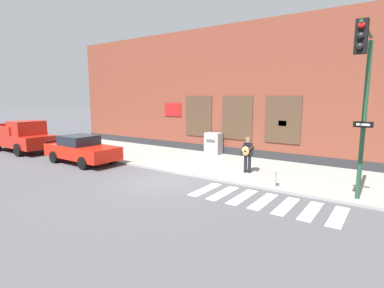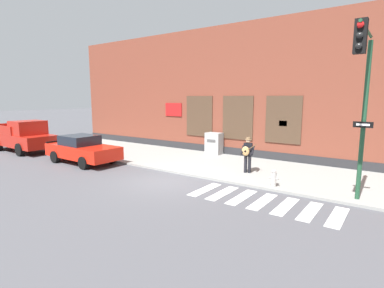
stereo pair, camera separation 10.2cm
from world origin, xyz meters
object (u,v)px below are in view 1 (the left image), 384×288
Objects in this scene: fire_hydrant at (274,178)px; busker at (247,153)px; red_car at (82,149)px; red_truck at (23,136)px; traffic_light at (363,89)px; utility_box at (213,143)px.

busker is at bearing 141.68° from fire_hydrant.
fire_hydrant is at bearing 7.77° from red_car.
red_car is 0.85× the size of red_truck.
busker is at bearing 155.67° from traffic_light.
traffic_light is at bearing 2.29° from red_truck.
utility_box is (4.87, 6.02, -0.00)m from red_car.
red_car is at bearing 0.57° from red_truck.
traffic_light reaches higher than busker.
red_truck is at bearing -174.91° from fire_hydrant.
red_car is 6.63× the size of fire_hydrant.
red_car is at bearing -176.91° from traffic_light.
red_car is 7.75m from utility_box.
busker is (14.81, 2.90, -0.01)m from red_truck.
busker reaches higher than fire_hydrant.
fire_hydrant is (1.80, -1.42, -0.61)m from busker.
fire_hydrant is at bearing -39.88° from utility_box.
fire_hydrant is at bearing 166.40° from traffic_light.
utility_box is at bearing 28.75° from red_truck.
traffic_light is at bearing 3.09° from red_car.
red_car is 10.49m from fire_hydrant.
traffic_light reaches higher than utility_box.
busker is at bearing -40.61° from utility_box.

